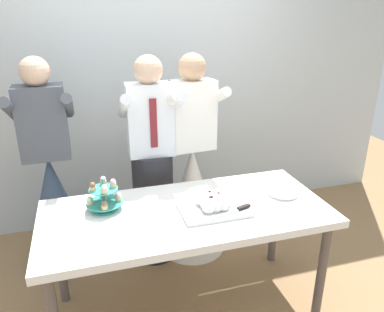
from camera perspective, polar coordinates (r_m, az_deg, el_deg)
The scene contains 9 objects.
ground_plane at distance 2.83m, azimuth -0.73°, elevation -22.04°, with size 8.00×8.00×0.00m, color olive.
rear_wall at distance 3.48m, azimuth -7.44°, elevation 13.00°, with size 5.20×0.10×2.90m, color silver.
dessert_table at distance 2.40m, azimuth -0.81°, elevation -9.80°, with size 1.80×0.80×0.78m.
cupcake_stand at distance 2.40m, azimuth -13.26°, elevation -6.15°, with size 0.23×0.23×0.21m.
main_cake_tray at distance 2.35m, azimuth 3.42°, elevation -7.28°, with size 0.43×0.31×0.13m.
plate_stack at distance 2.62m, azimuth 13.72°, elevation -5.25°, with size 0.21×0.21×0.04m.
person_groom at distance 2.94m, azimuth -6.05°, elevation -2.80°, with size 0.47×0.50×1.66m.
person_bride at distance 3.11m, azimuth 0.01°, elevation -4.65°, with size 0.56×0.56×1.66m.
person_guest at distance 3.12m, azimuth -20.37°, elevation -6.02°, with size 0.56×0.56×1.66m.
Camera 1 is at (-0.56, -1.98, 1.94)m, focal length 34.91 mm.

